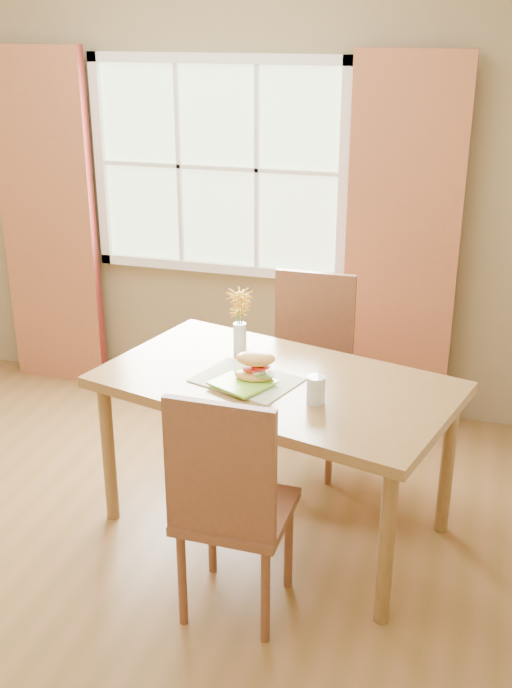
{
  "coord_description": "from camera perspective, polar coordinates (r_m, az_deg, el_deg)",
  "views": [
    {
      "loc": [
        1.61,
        -2.8,
        2.36
      ],
      "look_at": [
        0.66,
        0.43,
        0.98
      ],
      "focal_mm": 42.0,
      "sensor_mm": 36.0,
      "label": 1
    }
  ],
  "objects": [
    {
      "name": "room",
      "position": [
        3.39,
        -12.99,
        4.35
      ],
      "size": [
        4.24,
        3.84,
        2.74
      ],
      "color": "brown",
      "rests_on": "ground"
    },
    {
      "name": "window",
      "position": [
        5.02,
        -2.7,
        12.38
      ],
      "size": [
        1.62,
        0.06,
        1.32
      ],
      "color": "#B5D19E",
      "rests_on": "room"
    },
    {
      "name": "curtain_left",
      "position": [
        5.5,
        -14.48,
        8.32
      ],
      "size": [
        0.65,
        0.08,
        2.2
      ],
      "primitive_type": "cube",
      "color": "maroon",
      "rests_on": "room"
    },
    {
      "name": "curtain_right",
      "position": [
        4.77,
        10.29,
        6.61
      ],
      "size": [
        0.65,
        0.08,
        2.2
      ],
      "primitive_type": "cube",
      "color": "maroon",
      "rests_on": "room"
    },
    {
      "name": "dining_table",
      "position": [
        3.77,
        1.45,
        -3.68
      ],
      "size": [
        1.8,
        1.29,
        0.79
      ],
      "rotation": [
        0.0,
        0.0,
        -0.26
      ],
      "color": "brown",
      "rests_on": "room"
    },
    {
      "name": "chair_near",
      "position": [
        3.24,
        -1.93,
        -11.04
      ],
      "size": [
        0.45,
        0.45,
        1.06
      ],
      "rotation": [
        0.0,
        0.0,
        -0.01
      ],
      "color": "brown",
      "rests_on": "room"
    },
    {
      "name": "chair_far",
      "position": [
        4.45,
        3.82,
        -1.23
      ],
      "size": [
        0.45,
        0.45,
        1.07
      ],
      "rotation": [
        0.0,
        0.0,
        -0.0
      ],
      "color": "brown",
      "rests_on": "room"
    },
    {
      "name": "placemat",
      "position": [
        3.73,
        -0.68,
        -2.57
      ],
      "size": [
        0.53,
        0.45,
        0.01
      ],
      "primitive_type": "cube",
      "rotation": [
        0.0,
        0.0,
        -0.32
      ],
      "color": "#E4EAC6",
      "rests_on": "dining_table"
    },
    {
      "name": "plate",
      "position": [
        3.66,
        -0.95,
        -2.87
      ],
      "size": [
        0.32,
        0.32,
        0.01
      ],
      "primitive_type": "cube",
      "rotation": [
        0.0,
        0.0,
        -0.45
      ],
      "color": "#8AE238",
      "rests_on": "placemat"
    },
    {
      "name": "croissant_sandwich",
      "position": [
        3.67,
        -0.05,
        -1.6
      ],
      "size": [
        0.2,
        0.15,
        0.14
      ],
      "rotation": [
        0.0,
        0.0,
        0.13
      ],
      "color": "#F6A354",
      "rests_on": "plate"
    },
    {
      "name": "water_glass",
      "position": [
        3.51,
        4.26,
        -3.29
      ],
      "size": [
        0.08,
        0.08,
        0.12
      ],
      "color": "silver",
      "rests_on": "dining_table"
    },
    {
      "name": "flower_vase",
      "position": [
        3.94,
        -1.15,
        2.11
      ],
      "size": [
        0.14,
        0.14,
        0.34
      ],
      "color": "silver",
      "rests_on": "dining_table"
    }
  ]
}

